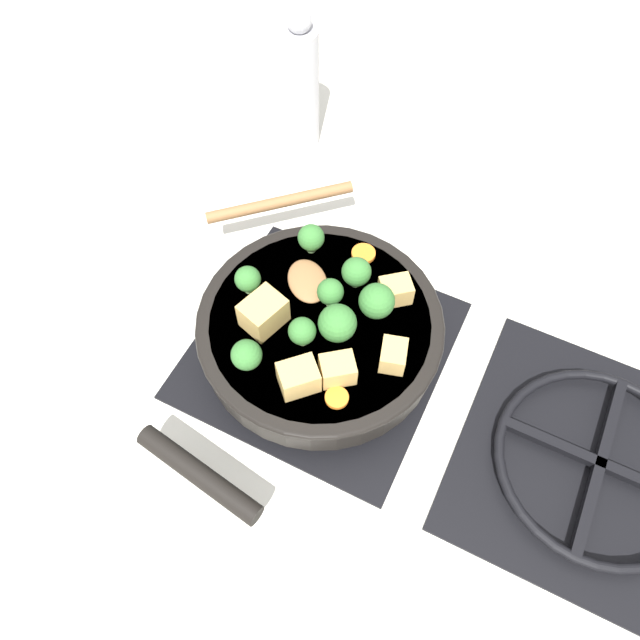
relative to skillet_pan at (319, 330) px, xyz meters
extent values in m
plane|color=silver|center=(0.00, 0.00, -0.05)|extent=(2.40, 2.40, 0.00)
cube|color=black|center=(0.00, 0.00, -0.05)|extent=(0.31, 0.31, 0.01)
torus|color=black|center=(0.00, 0.00, -0.03)|extent=(0.24, 0.24, 0.01)
cube|color=black|center=(0.00, 0.00, -0.03)|extent=(0.01, 0.23, 0.01)
cube|color=black|center=(0.00, 0.00, -0.03)|extent=(0.23, 0.01, 0.01)
cube|color=black|center=(0.00, 0.36, -0.05)|extent=(0.31, 0.31, 0.01)
torus|color=black|center=(0.00, 0.36, -0.03)|extent=(0.24, 0.24, 0.01)
cube|color=black|center=(0.00, 0.36, -0.03)|extent=(0.01, 0.23, 0.01)
cube|color=black|center=(0.00, 0.36, -0.03)|extent=(0.23, 0.01, 0.01)
cylinder|color=black|center=(0.00, 0.00, 0.00)|extent=(0.30, 0.30, 0.05)
cylinder|color=#5B3316|center=(0.00, 0.00, 0.00)|extent=(0.27, 0.27, 0.04)
torus|color=black|center=(0.00, 0.00, 0.02)|extent=(0.30, 0.30, 0.01)
cylinder|color=black|center=(0.22, -0.03, 0.01)|extent=(0.05, 0.16, 0.02)
ellipsoid|color=olive|center=(-0.04, -0.04, 0.03)|extent=(0.08, 0.08, 0.01)
cylinder|color=olive|center=(-0.14, -0.13, 0.03)|extent=(0.15, 0.16, 0.02)
cube|color=tan|center=(-0.07, 0.07, 0.04)|extent=(0.05, 0.05, 0.03)
cube|color=tan|center=(0.06, 0.05, 0.04)|extent=(0.05, 0.05, 0.03)
cube|color=tan|center=(0.09, 0.02, 0.04)|extent=(0.05, 0.05, 0.03)
cube|color=tan|center=(0.03, -0.06, 0.04)|extent=(0.06, 0.05, 0.04)
cube|color=tan|center=(0.01, 0.10, 0.04)|extent=(0.04, 0.04, 0.03)
cylinder|color=#709956|center=(-0.04, 0.06, 0.03)|extent=(0.01, 0.01, 0.01)
sphere|color=#387533|center=(-0.04, 0.06, 0.05)|extent=(0.04, 0.04, 0.04)
cylinder|color=#709956|center=(0.00, -0.10, 0.03)|extent=(0.01, 0.01, 0.01)
sphere|color=#387533|center=(0.00, -0.10, 0.05)|extent=(0.03, 0.03, 0.03)
cylinder|color=#709956|center=(0.03, 0.00, 0.03)|extent=(0.01, 0.01, 0.01)
sphere|color=#387533|center=(0.03, 0.00, 0.05)|extent=(0.03, 0.03, 0.03)
cylinder|color=#709956|center=(0.01, 0.03, 0.03)|extent=(0.01, 0.01, 0.01)
sphere|color=#387533|center=(0.01, 0.03, 0.05)|extent=(0.05, 0.05, 0.05)
cylinder|color=#709956|center=(-0.03, 0.01, 0.03)|extent=(0.01, 0.01, 0.01)
sphere|color=#387533|center=(-0.03, 0.01, 0.05)|extent=(0.03, 0.03, 0.03)
cylinder|color=#709956|center=(-0.07, 0.02, 0.03)|extent=(0.01, 0.01, 0.01)
sphere|color=#387533|center=(-0.07, 0.02, 0.05)|extent=(0.04, 0.04, 0.04)
cylinder|color=#709956|center=(0.09, -0.05, 0.03)|extent=(0.01, 0.01, 0.01)
sphere|color=#387533|center=(0.09, -0.05, 0.05)|extent=(0.04, 0.04, 0.04)
cylinder|color=#709956|center=(-0.09, -0.06, 0.03)|extent=(0.01, 0.01, 0.01)
sphere|color=#387533|center=(-0.09, -0.06, 0.05)|extent=(0.03, 0.03, 0.03)
cylinder|color=orange|center=(-0.12, 0.01, 0.02)|extent=(0.03, 0.03, 0.01)
cylinder|color=orange|center=(0.08, 0.06, 0.02)|extent=(0.03, 0.03, 0.01)
cylinder|color=#B2B2B7|center=(-0.34, -0.20, 0.04)|extent=(0.05, 0.05, 0.20)
sphere|color=#B2B2B7|center=(-0.34, -0.20, 0.16)|extent=(0.04, 0.04, 0.04)
camera|label=1|loc=(0.35, 0.18, 0.66)|focal=35.00mm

